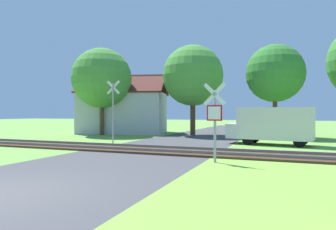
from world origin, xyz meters
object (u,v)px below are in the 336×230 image
Objects in this scene: tree_center at (193,76)px; mail_truck at (272,124)px; stop_sign_near at (215,117)px; crossing_sign_far at (113,107)px; tree_left at (102,78)px; tree_right at (275,73)px; house at (124,112)px.

tree_center is 1.51× the size of mail_truck.
crossing_sign_far reaches higher than stop_sign_near.
stop_sign_near is at bearing -41.48° from tree_left.
tree_left reaches higher than tree_right.
stop_sign_near is 9.11m from crossing_sign_far.
house reaches higher than mail_truck.
mail_truck is at bearing 7.76° from crossing_sign_far.
crossing_sign_far is at bearing 114.85° from mail_truck.
tree_center reaches higher than house.
house is at bearing 74.17° from mail_truck.
house is 1.25× the size of tree_right.
stop_sign_near is 14.35m from tree_right.
mail_truck is (9.40, 2.70, -1.03)m from crossing_sign_far.
tree_left is at bearing -36.22° from stop_sign_near.
crossing_sign_far is 0.51× the size of tree_center.
house is 1.19× the size of tree_center.
tree_center reaches higher than tree_right.
house is 4.27m from tree_left.
crossing_sign_far is 8.01m from tree_left.
tree_right is at bearing -14.98° from house.
stop_sign_near is 0.77× the size of crossing_sign_far.
crossing_sign_far is 0.53× the size of tree_left.
tree_left is at bearing -161.09° from tree_center.
house reaches higher than crossing_sign_far.
tree_center is at bearing -176.66° from tree_right.
tree_right is 7.21m from mail_truck.
tree_left is (-14.14, -2.95, -0.10)m from tree_right.
tree_right reaches higher than crossing_sign_far.
tree_left is at bearing 120.68° from crossing_sign_far.
house is at bearing 179.29° from tree_right.
tree_center reaches higher than mail_truck.
tree_right reaches higher than house.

